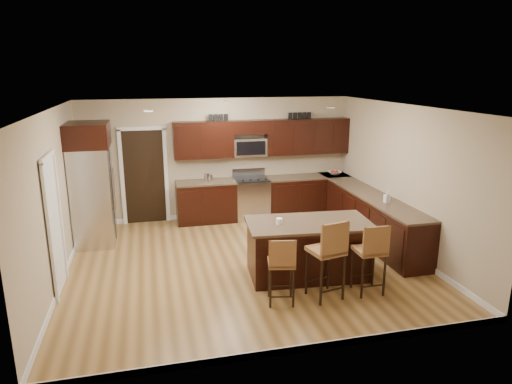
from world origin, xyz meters
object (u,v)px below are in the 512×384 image
object	(u,v)px
island	(308,250)
stool_mid	(329,251)
stool_right	(372,251)
range	(251,198)
refrigerator	(92,183)
stool_left	(282,263)

from	to	relation	value
island	stool_mid	distance (m)	0.91
island	stool_right	bearing A→B (deg)	-46.44
range	island	world-z (taller)	range
stool_mid	stool_right	distance (m)	0.68
stool_right	range	bearing A→B (deg)	103.22
island	refrigerator	bearing A→B (deg)	150.88
island	stool_mid	size ratio (longest dim) A/B	1.69
island	stool_left	distance (m)	1.11
island	refrigerator	xyz separation A→B (m)	(-3.53, 2.37, 0.77)
stool_right	refrigerator	world-z (taller)	refrigerator
stool_left	island	bearing A→B (deg)	61.93
range	refrigerator	size ratio (longest dim) A/B	0.47
range	stool_left	bearing A→B (deg)	-96.75
stool_left	stool_mid	world-z (taller)	stool_mid
stool_left	stool_right	bearing A→B (deg)	11.63
range	stool_left	world-z (taller)	range
stool_left	stool_right	distance (m)	1.39
stool_left	range	bearing A→B (deg)	95.17
island	stool_left	world-z (taller)	stool_left
stool_right	refrigerator	bearing A→B (deg)	143.07
range	refrigerator	xyz separation A→B (m)	(-3.30, -0.80, 0.73)
stool_left	refrigerator	distance (m)	4.31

